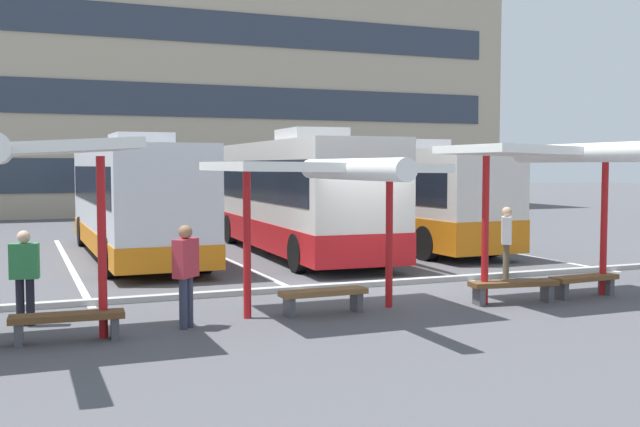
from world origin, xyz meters
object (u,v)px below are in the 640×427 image
at_px(coach_bus_1, 297,197).
at_px(coach_bus_2, 391,198).
at_px(bench_2, 323,296).
at_px(bench_3, 513,287).
at_px(waiting_passenger_0, 24,271).
at_px(bench_1, 67,321).
at_px(waiting_passenger_1, 186,268).
at_px(waiting_shelter_2, 556,156).
at_px(waiting_passenger_2, 506,237).
at_px(bench_4, 584,281).
at_px(coach_bus_0, 134,200).
at_px(waiting_shelter_1, 327,171).

bearing_deg(coach_bus_1, coach_bus_2, 17.28).
relative_size(coach_bus_1, bench_2, 6.62).
height_order(bench_3, waiting_passenger_0, waiting_passenger_0).
bearing_deg(bench_1, waiting_passenger_0, 111.06).
xyz_separation_m(waiting_passenger_0, waiting_passenger_1, (2.50, -1.23, 0.08)).
bearing_deg(coach_bus_2, bench_3, -104.62).
xyz_separation_m(coach_bus_2, waiting_passenger_1, (-9.24, -10.40, -0.60)).
distance_m(waiting_shelter_2, waiting_passenger_2, 3.44).
xyz_separation_m(bench_1, waiting_shelter_2, (9.29, 0.00, 2.58)).
bearing_deg(bench_2, bench_4, -4.24).
distance_m(coach_bus_2, bench_1, 15.51).
xyz_separation_m(coach_bus_0, waiting_shelter_2, (6.76, -10.52, 1.21)).
height_order(bench_2, bench_3, same).
relative_size(bench_1, waiting_shelter_1, 0.36).
relative_size(bench_1, waiting_passenger_1, 0.99).
bearing_deg(waiting_shelter_1, bench_2, 90.00).
bearing_deg(waiting_shelter_2, waiting_passenger_0, 171.19).
relative_size(coach_bus_0, coach_bus_1, 1.01).
bearing_deg(waiting_shelter_2, bench_2, 173.14).
bearing_deg(waiting_passenger_1, waiting_shelter_1, 2.83).
height_order(bench_3, waiting_passenger_1, waiting_passenger_1).
bearing_deg(bench_4, bench_2, 175.76).
xyz_separation_m(waiting_passenger_0, waiting_passenger_2, (10.72, 1.21, 0.08)).
height_order(coach_bus_0, bench_4, coach_bus_0).
relative_size(coach_bus_2, bench_2, 6.88).
bearing_deg(bench_1, waiting_shelter_2, 0.01).
height_order(coach_bus_0, waiting_passenger_0, coach_bus_0).
bearing_deg(waiting_shelter_2, coach_bus_1, 101.91).
xyz_separation_m(waiting_passenger_1, waiting_passenger_2, (8.21, 2.44, 0.01)).
height_order(bench_4, waiting_passenger_0, waiting_passenger_0).
distance_m(coach_bus_0, waiting_passenger_1, 10.26).
bearing_deg(bench_1, waiting_passenger_2, 15.17).
bearing_deg(coach_bus_2, waiting_passenger_1, -131.63).
distance_m(bench_2, waiting_passenger_0, 5.23).
distance_m(coach_bus_2, bench_3, 11.02).
bearing_deg(waiting_shelter_2, coach_bus_0, 122.74).
bearing_deg(coach_bus_2, coach_bus_0, -178.77).
height_order(bench_1, bench_4, same).
bearing_deg(bench_2, coach_bus_1, 72.74).
bearing_deg(coach_bus_0, waiting_shelter_2, -57.26).
bearing_deg(waiting_passenger_1, coach_bus_2, 48.37).
height_order(waiting_shelter_1, bench_4, waiting_shelter_1).
bearing_deg(coach_bus_0, waiting_passenger_1, -93.46).
relative_size(waiting_passenger_0, waiting_passenger_2, 0.93).
bearing_deg(coach_bus_0, coach_bus_2, 1.23).
bearing_deg(waiting_passenger_1, bench_2, 6.03).
xyz_separation_m(coach_bus_1, bench_2, (-2.77, -8.92, -1.43)).
height_order(waiting_shelter_2, waiting_passenger_0, waiting_shelter_2).
bearing_deg(waiting_passenger_0, waiting_shelter_2, -8.81).
xyz_separation_m(coach_bus_0, bench_2, (1.99, -9.94, -1.37)).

